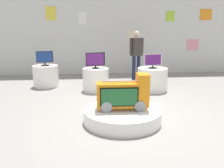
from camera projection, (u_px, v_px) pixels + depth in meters
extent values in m
plane|color=gray|center=(133.00, 117.00, 4.89)|extent=(30.00, 30.00, 0.00)
cube|color=silver|center=(112.00, 33.00, 9.25)|extent=(10.81, 0.10, 3.16)
cube|color=orange|center=(206.00, 15.00, 9.35)|extent=(0.47, 0.02, 0.42)
cube|color=beige|center=(132.00, 36.00, 9.28)|extent=(0.42, 0.02, 0.53)
cube|color=white|center=(83.00, 18.00, 8.96)|extent=(0.31, 0.02, 0.47)
cube|color=#9ECC33|center=(170.00, 16.00, 9.24)|extent=(0.32, 0.02, 0.39)
cube|color=pink|center=(193.00, 45.00, 9.57)|extent=(0.47, 0.02, 0.43)
cube|color=yellow|center=(51.00, 13.00, 8.82)|extent=(0.36, 0.02, 0.49)
cylinder|color=white|center=(122.00, 115.00, 4.60)|extent=(1.49, 1.49, 0.25)
cylinder|color=gray|center=(106.00, 104.00, 4.52)|extent=(0.21, 0.38, 0.20)
cylinder|color=gray|center=(138.00, 104.00, 4.57)|extent=(0.21, 0.38, 0.20)
cube|color=orange|center=(122.00, 95.00, 4.51)|extent=(0.98, 0.34, 0.46)
cube|color=orange|center=(143.00, 78.00, 4.46)|extent=(0.22, 0.33, 0.16)
cube|color=black|center=(119.00, 97.00, 4.33)|extent=(0.70, 0.02, 0.35)
cube|color=#1E5B2D|center=(119.00, 97.00, 4.33)|extent=(0.66, 0.03, 0.31)
cube|color=#B2B2B7|center=(123.00, 81.00, 4.45)|extent=(0.78, 0.04, 0.02)
cylinder|color=white|center=(152.00, 79.00, 6.93)|extent=(0.87, 0.87, 0.65)
cylinder|color=black|center=(153.00, 68.00, 6.86)|extent=(0.22, 0.22, 0.02)
cylinder|color=black|center=(153.00, 66.00, 6.85)|extent=(0.04, 0.04, 0.06)
cube|color=silver|center=(153.00, 60.00, 6.81)|extent=(0.53, 0.13, 0.33)
cube|color=#561E6B|center=(153.00, 60.00, 6.78)|extent=(0.49, 0.10, 0.30)
cylinder|color=white|center=(96.00, 79.00, 6.89)|extent=(0.75, 0.75, 0.65)
cylinder|color=black|center=(96.00, 68.00, 6.81)|extent=(0.20, 0.20, 0.02)
cylinder|color=black|center=(96.00, 67.00, 6.81)|extent=(0.04, 0.04, 0.05)
cube|color=black|center=(95.00, 59.00, 6.76)|extent=(0.54, 0.20, 0.38)
cube|color=#561E6B|center=(95.00, 59.00, 6.74)|extent=(0.49, 0.16, 0.34)
cylinder|color=white|center=(46.00, 76.00, 7.40)|extent=(0.77, 0.77, 0.65)
cylinder|color=black|center=(45.00, 65.00, 7.32)|extent=(0.23, 0.23, 0.02)
cylinder|color=black|center=(45.00, 64.00, 7.31)|extent=(0.04, 0.04, 0.08)
cube|color=black|center=(45.00, 57.00, 7.26)|extent=(0.50, 0.15, 0.34)
cube|color=navy|center=(44.00, 57.00, 7.24)|extent=(0.45, 0.11, 0.31)
cylinder|color=#1E233F|center=(138.00, 68.00, 8.23)|extent=(0.12, 0.12, 0.86)
cylinder|color=#1E233F|center=(134.00, 69.00, 8.13)|extent=(0.12, 0.12, 0.86)
cube|color=#38332D|center=(137.00, 47.00, 8.02)|extent=(0.43, 0.35, 0.59)
sphere|color=beige|center=(137.00, 34.00, 7.92)|extent=(0.20, 0.20, 0.20)
cylinder|color=#38332D|center=(142.00, 46.00, 8.13)|extent=(0.08, 0.08, 0.53)
cylinder|color=#38332D|center=(131.00, 46.00, 7.89)|extent=(0.08, 0.08, 0.53)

